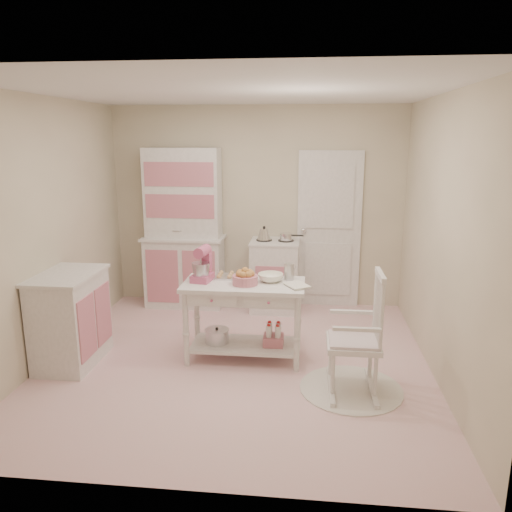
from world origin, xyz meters
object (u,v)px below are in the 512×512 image
at_px(base_cabinet, 71,318).
at_px(hutch, 183,229).
at_px(work_table, 244,321).
at_px(bread_basket, 245,280).
at_px(stove, 275,275).
at_px(rocking_chair, 354,332).
at_px(stand_mixer, 202,265).

bearing_deg(base_cabinet, hutch, 69.30).
distance_m(hutch, base_cabinet, 2.05).
bearing_deg(work_table, bread_basket, -68.20).
relative_size(hutch, stove, 2.26).
distance_m(rocking_chair, stand_mixer, 1.62).
xyz_separation_m(stove, stand_mixer, (-0.62, -1.49, 0.51)).
xyz_separation_m(stand_mixer, bread_basket, (0.44, -0.07, -0.12)).
distance_m(work_table, stand_mixer, 0.71).
height_order(base_cabinet, bread_basket, base_cabinet).
xyz_separation_m(hutch, stove, (1.20, -0.05, -0.58)).
xyz_separation_m(base_cabinet, work_table, (1.69, 0.27, -0.06)).
height_order(hutch, rocking_chair, hutch).
bearing_deg(stove, work_table, -97.63).
relative_size(rocking_chair, work_table, 0.92).
distance_m(stand_mixer, bread_basket, 0.46).
relative_size(base_cabinet, bread_basket, 3.68).
height_order(hutch, work_table, hutch).
bearing_deg(work_table, hutch, 122.56).
bearing_deg(bread_basket, work_table, 111.80).
relative_size(base_cabinet, work_table, 0.77).
bearing_deg(work_table, rocking_chair, -28.05).
distance_m(stove, work_table, 1.53).
distance_m(base_cabinet, rocking_chair, 2.75).
height_order(hutch, stand_mixer, hutch).
relative_size(base_cabinet, stand_mixer, 2.71).
distance_m(base_cabinet, stand_mixer, 1.40).
distance_m(hutch, work_table, 1.96).
bearing_deg(stand_mixer, rocking_chair, -11.75).
bearing_deg(hutch, rocking_chair, -46.09).
xyz_separation_m(base_cabinet, stand_mixer, (1.27, 0.29, 0.51)).
relative_size(stove, bread_basket, 3.68).
bearing_deg(rocking_chair, bread_basket, 152.96).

